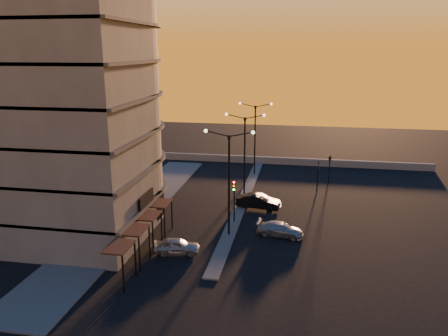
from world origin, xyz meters
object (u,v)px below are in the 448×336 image
car_sedan (258,201)px  car_wagon (280,229)px  streetlamp_mid (245,150)px  traffic_light_main (234,194)px  car_hatchback (177,246)px

car_sedan → car_wagon: 7.12m
streetlamp_mid → car_wagon: size_ratio=2.30×
streetlamp_mid → traffic_light_main: streetlamp_mid is taller
car_wagon → streetlamp_mid: bearing=34.8°
traffic_light_main → car_hatchback: 8.25m
car_hatchback → car_sedan: (5.42, 11.57, 0.12)m
car_sedan → traffic_light_main: bearing=166.1°
traffic_light_main → car_hatchback: bearing=-116.6°
car_sedan → car_wagon: (2.64, -6.62, -0.15)m
car_sedan → car_hatchback: bearing=163.6°
car_hatchback → traffic_light_main: bearing=-35.6°
traffic_light_main → car_wagon: (4.50, -2.15, -2.29)m
streetlamp_mid → car_hatchback: 15.48m
car_sedan → car_wagon: bearing=-149.6°
traffic_light_main → car_sedan: traffic_light_main is taller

